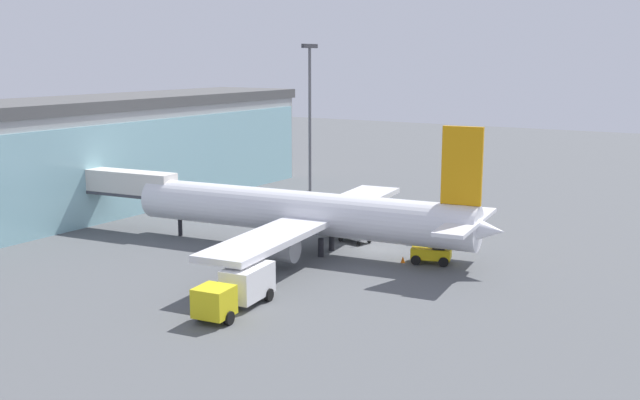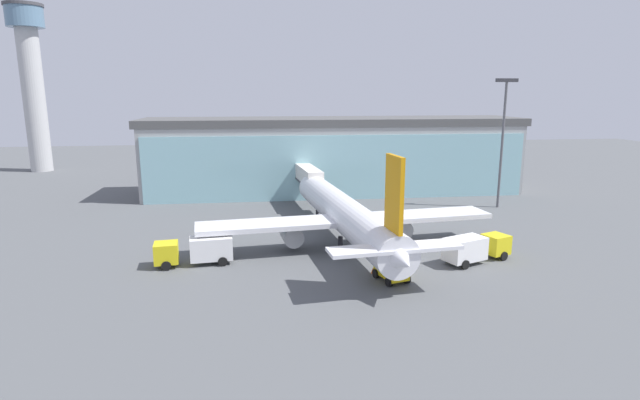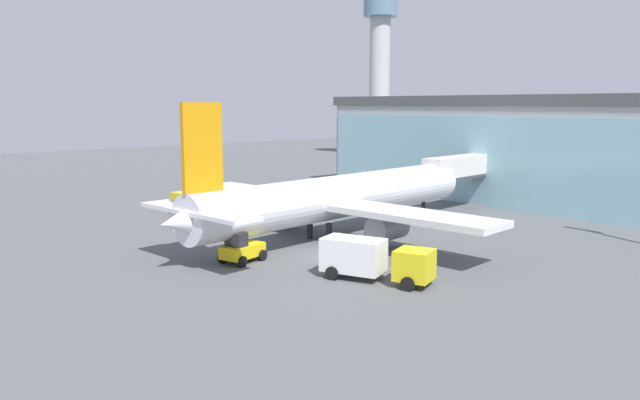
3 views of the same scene
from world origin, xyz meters
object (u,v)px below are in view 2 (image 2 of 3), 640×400
Objects in this scene: jet_bridge at (308,176)px; fuel_truck at (475,248)px; baggage_cart at (395,245)px; pushback_tug at (392,270)px; airplane at (346,215)px; catering_truck at (197,250)px; safety_cone_nose at (373,270)px; safety_cone_wingtip at (213,253)px; control_tower at (31,76)px; apron_light_mast at (503,132)px.

fuel_truck is at bearing -158.87° from jet_bridge.
pushback_tug is at bearing -4.04° from baggage_cart.
airplane is 16.00m from catering_truck.
fuel_truck is at bearing -83.56° from pushback_tug.
jet_bridge reaches higher than pushback_tug.
safety_cone_nose is at bearing -17.21° from baggage_cart.
baggage_cart is 5.65× the size of safety_cone_wingtip.
control_tower is 83.67m from airplane.
airplane reaches higher than safety_cone_wingtip.
control_tower is 9.50× the size of pushback_tug.
pushback_tug is (2.07, -10.97, -2.42)m from airplane.
jet_bridge is 3.69× the size of baggage_cart.
apron_light_mast is at bearing 144.39° from baggage_cart.
safety_cone_nose is (16.26, -4.76, -1.19)m from catering_truck.
catering_truck is (38.71, -65.78, -18.32)m from control_tower.
baggage_cart reaches higher than safety_cone_wingtip.
safety_cone_nose is at bearing 158.11° from catering_truck.
baggage_cart is 5.65× the size of safety_cone_nose.
baggage_cart is at bearing 179.76° from catering_truck.
jet_bridge is 31.36m from pushback_tug.
catering_truck is (-13.59, -24.03, -2.96)m from jet_bridge.
airplane is at bearing -48.78° from control_tower.
airplane is (-25.51, -15.23, -7.47)m from apron_light_mast.
catering_truck is at bearing -70.55° from baggage_cart.
control_tower is 96.88m from fuel_truck.
apron_light_mast is 33.19× the size of safety_cone_wingtip.
apron_light_mast is at bearing 23.25° from safety_cone_wingtip.
fuel_truck is at bearing -121.94° from apron_light_mast.
control_tower is 77.54m from safety_cone_wingtip.
safety_cone_nose is 1.00× the size of safety_cone_wingtip.
airplane is at bearing 95.82° from safety_cone_nose.
baggage_cart is at bearing -139.74° from apron_light_mast.
safety_cone_nose is at bearing -135.64° from apron_light_mast.
catering_truck is at bearing 145.51° from jet_bridge.
safety_cone_wingtip is (-39.52, -16.97, -10.59)m from apron_light_mast.
safety_cone_wingtip is at bearing 154.56° from safety_cone_nose.
safety_cone_nose is (54.97, -70.55, -19.51)m from control_tower.
jet_bridge is at bearing -8.36° from pushback_tug.
airplane is at bearing 7.08° from safety_cone_wingtip.
jet_bridge is 25.26m from safety_cone_wingtip.
control_tower is 78.50m from catering_truck.
fuel_truck is 13.82× the size of safety_cone_wingtip.
apron_light_mast is 44.29m from safety_cone_wingtip.
fuel_truck is at bearing -11.99° from safety_cone_wingtip.
fuel_truck is at bearing 67.00° from baggage_cart.
jet_bridge is 3.22× the size of pushback_tug.
apron_light_mast reaches higher than safety_cone_nose.
fuel_truck is 2.45× the size of baggage_cart.
airplane is 11.30× the size of baggage_cart.
catering_truck is at bearing -120.14° from safety_cone_wingtip.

